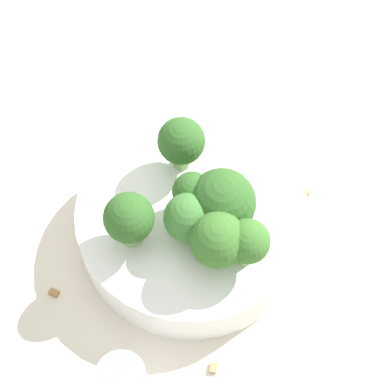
# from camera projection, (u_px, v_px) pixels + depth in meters

# --- Properties ---
(ground_plane) EXTENTS (3.00, 3.00, 0.00)m
(ground_plane) POSITION_uv_depth(u_px,v_px,m) (192.00, 234.00, 0.62)
(ground_plane) COLOR beige
(bowl) EXTENTS (0.21, 0.21, 0.05)m
(bowl) POSITION_uv_depth(u_px,v_px,m) (192.00, 222.00, 0.60)
(bowl) COLOR white
(bowl) RESTS_ON ground_plane
(broccoli_floret_0) EXTENTS (0.03, 0.03, 0.05)m
(broccoli_floret_0) POSITION_uv_depth(u_px,v_px,m) (192.00, 194.00, 0.56)
(broccoli_floret_0) COLOR #8EB770
(broccoli_floret_0) RESTS_ON bowl
(broccoli_floret_1) EXTENTS (0.05, 0.05, 0.06)m
(broccoli_floret_1) POSITION_uv_depth(u_px,v_px,m) (218.00, 241.00, 0.53)
(broccoli_floret_1) COLOR #84AD66
(broccoli_floret_1) RESTS_ON bowl
(broccoli_floret_2) EXTENTS (0.06, 0.06, 0.06)m
(broccoli_floret_2) POSITION_uv_depth(u_px,v_px,m) (222.00, 203.00, 0.55)
(broccoli_floret_2) COLOR #7A9E5B
(broccoli_floret_2) RESTS_ON bowl
(broccoli_floret_3) EXTENTS (0.04, 0.04, 0.06)m
(broccoli_floret_3) POSITION_uv_depth(u_px,v_px,m) (129.00, 219.00, 0.54)
(broccoli_floret_3) COLOR #84AD66
(broccoli_floret_3) RESTS_ON bowl
(broccoli_floret_4) EXTENTS (0.04, 0.04, 0.05)m
(broccoli_floret_4) POSITION_uv_depth(u_px,v_px,m) (189.00, 218.00, 0.55)
(broccoli_floret_4) COLOR #84AD66
(broccoli_floret_4) RESTS_ON bowl
(broccoli_floret_5) EXTENTS (0.04, 0.04, 0.06)m
(broccoli_floret_5) POSITION_uv_depth(u_px,v_px,m) (181.00, 142.00, 0.58)
(broccoli_floret_5) COLOR #84AD66
(broccoli_floret_5) RESTS_ON bowl
(broccoli_floret_6) EXTENTS (0.04, 0.04, 0.06)m
(broccoli_floret_6) POSITION_uv_depth(u_px,v_px,m) (247.00, 242.00, 0.53)
(broccoli_floret_6) COLOR #84AD66
(broccoli_floret_6) RESTS_ON bowl
(almond_crumb_0) EXTENTS (0.01, 0.01, 0.01)m
(almond_crumb_0) POSITION_uv_depth(u_px,v_px,m) (213.00, 367.00, 0.55)
(almond_crumb_0) COLOR #AD7F4C
(almond_crumb_0) RESTS_ON ground_plane
(almond_crumb_1) EXTENTS (0.01, 0.01, 0.01)m
(almond_crumb_1) POSITION_uv_depth(u_px,v_px,m) (53.00, 292.00, 0.59)
(almond_crumb_1) COLOR olive
(almond_crumb_1) RESTS_ON ground_plane
(almond_crumb_2) EXTENTS (0.01, 0.01, 0.01)m
(almond_crumb_2) POSITION_uv_depth(u_px,v_px,m) (307.00, 192.00, 0.65)
(almond_crumb_2) COLOR olive
(almond_crumb_2) RESTS_ON ground_plane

